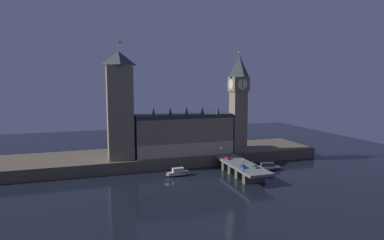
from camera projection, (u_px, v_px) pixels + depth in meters
ground_plane at (167, 180)px, 173.53m from camera, size 400.00×400.00×0.00m
embankment at (153, 158)px, 210.00m from camera, size 220.00×42.00×6.94m
parliament_hall at (183, 133)px, 206.53m from camera, size 61.53×22.44×30.79m
clock_tower at (238, 99)px, 209.99m from camera, size 11.31×11.42×65.25m
victoria_tower at (120, 105)px, 189.76m from camera, size 14.97×14.97×69.67m
bridge at (242, 168)px, 181.14m from camera, size 13.78×46.00×6.83m
car_northbound_lead at (228, 158)px, 191.79m from camera, size 1.96×4.30×1.53m
car_northbound_trail at (244, 167)px, 172.27m from camera, size 2.05×4.59×1.35m
car_southbound_lead at (255, 167)px, 172.20m from camera, size 1.84×4.49×1.34m
pedestrian_near_rail at (244, 169)px, 165.55m from camera, size 0.38×0.38×1.86m
pedestrian_mid_walk at (253, 162)px, 181.44m from camera, size 0.38×0.38×1.66m
street_lamp_near at (244, 164)px, 164.49m from camera, size 1.34×0.60×6.76m
street_lamp_far at (221, 151)px, 192.30m from camera, size 1.34×0.60×7.06m
boat_upstream at (178, 173)px, 180.60m from camera, size 14.41×4.68×4.65m
boat_downstream at (267, 168)px, 191.88m from camera, size 17.88×8.60×4.71m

